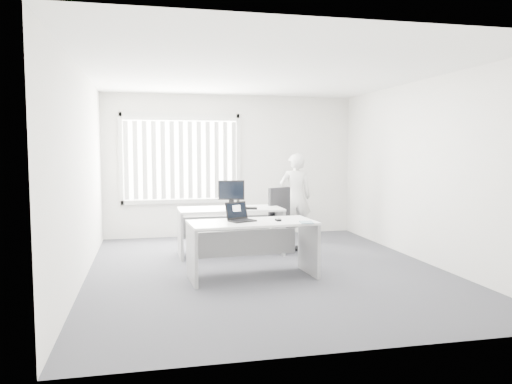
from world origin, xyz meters
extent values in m
plane|color=#47474E|center=(0.00, 0.00, 0.00)|extent=(6.00, 6.00, 0.00)
cube|color=white|center=(0.00, 3.00, 1.40)|extent=(5.00, 0.02, 2.80)
cube|color=white|center=(0.00, -3.00, 1.40)|extent=(5.00, 0.02, 2.80)
cube|color=white|center=(-2.50, 0.00, 1.40)|extent=(0.02, 6.00, 2.80)
cube|color=white|center=(2.50, 0.00, 1.40)|extent=(0.02, 6.00, 2.80)
cube|color=white|center=(0.00, 0.00, 2.80)|extent=(5.00, 6.00, 0.02)
cube|color=silver|center=(-1.00, 2.96, 1.55)|extent=(2.32, 0.06, 1.76)
cube|color=white|center=(-0.29, -0.38, 0.75)|extent=(1.74, 0.90, 0.03)
cube|color=#9A9A9D|center=(-1.11, -0.44, 0.37)|extent=(0.09, 0.73, 0.74)
cube|color=#9A9A9D|center=(0.53, -0.33, 0.37)|extent=(0.09, 0.73, 0.74)
cube|color=white|center=(-0.33, 1.16, 0.75)|extent=(1.70, 0.81, 0.03)
cube|color=#9A9A9D|center=(-1.15, 1.15, 0.37)|extent=(0.05, 0.73, 0.74)
cube|color=#9A9A9D|center=(0.50, 1.17, 0.37)|extent=(0.05, 0.73, 0.74)
cylinder|color=black|center=(0.67, 1.22, 0.04)|extent=(0.81, 0.81, 0.08)
cylinder|color=black|center=(0.67, 1.22, 0.23)|extent=(0.07, 0.07, 0.47)
cube|color=black|center=(0.67, 1.22, 0.47)|extent=(0.62, 0.62, 0.07)
cube|color=black|center=(0.58, 1.42, 0.79)|extent=(0.43, 0.24, 0.56)
imported|color=silver|center=(1.10, 2.17, 0.83)|extent=(0.64, 0.46, 1.66)
cube|color=white|center=(0.03, -0.44, 0.77)|extent=(0.36, 0.31, 0.00)
cube|color=silver|center=(0.39, -0.65, 0.77)|extent=(0.19, 0.25, 0.01)
cube|color=black|center=(-0.17, 1.00, 0.78)|extent=(0.52, 0.29, 0.02)
camera|label=1|loc=(-1.67, -6.89, 1.75)|focal=35.00mm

